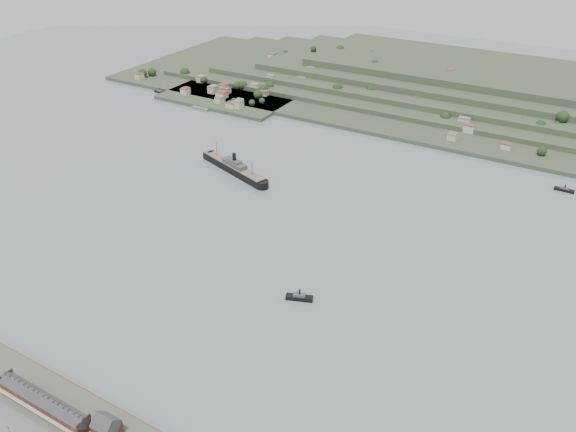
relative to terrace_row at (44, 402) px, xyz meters
The scene contains 8 objects.
ground 168.46m from the terrace_row, 86.59° to the left, with size 1400.00×1400.00×0.00m, color slate.
terrace_row is the anchor object (origin of this frame).
gabled_building 37.74m from the terrace_row, ahead, with size 10.40×10.18×14.09m.
far_peninsula 562.42m from the terrace_row, 86.14° to the left, with size 760.00×309.00×30.00m.
steamship 272.22m from the terrace_row, 105.87° to the left, with size 88.91×38.54×22.06m.
tugboat 150.23m from the terrace_row, 64.77° to the left, with size 17.25×9.93×7.53m.
ferry_west 478.93m from the terrace_row, 124.85° to the left, with size 17.83×8.18×6.46m.
ferry_east 413.11m from the terrace_row, 63.33° to the left, with size 15.88×4.65×5.93m.
Camera 1 is at (183.36, -268.72, 220.48)m, focal length 35.00 mm.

